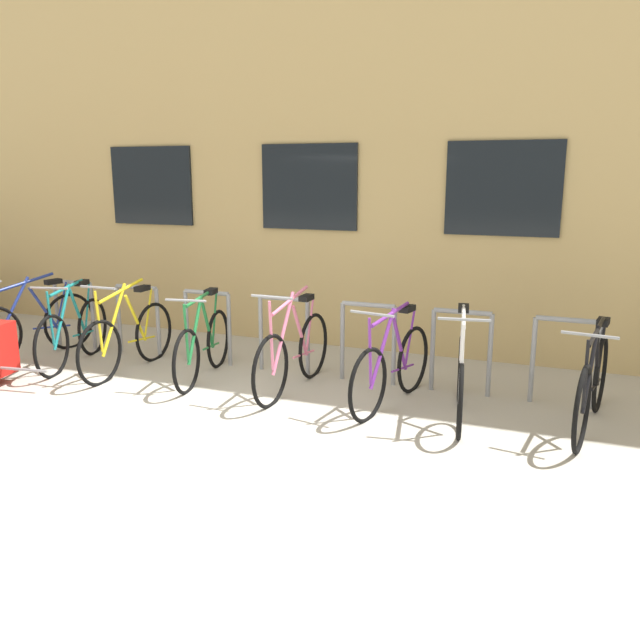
# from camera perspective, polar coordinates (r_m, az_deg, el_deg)

# --- Properties ---
(ground_plane) EXTENTS (42.00, 42.00, 0.00)m
(ground_plane) POSITION_cam_1_polar(r_m,az_deg,el_deg) (6.04, -12.65, -9.26)
(ground_plane) COLOR #B2ADA0
(storefront_building) EXTENTS (28.00, 7.17, 6.66)m
(storefront_building) POSITION_cam_1_polar(r_m,az_deg,el_deg) (11.86, 5.96, 18.04)
(storefront_building) COLOR tan
(storefront_building) RESTS_ON ground
(bike_rack) EXTENTS (6.64, 0.05, 0.89)m
(bike_rack) POSITION_cam_1_polar(r_m,az_deg,el_deg) (7.35, -3.21, -0.54)
(bike_rack) COLOR gray
(bike_rack) RESTS_ON ground
(bicycle_white) EXTENTS (0.44, 1.62, 1.06)m
(bicycle_white) POSITION_cam_1_polar(r_m,az_deg,el_deg) (6.18, 12.27, -4.98)
(bicycle_white) COLOR black
(bicycle_white) RESTS_ON ground
(bicycle_purple) EXTENTS (0.49, 1.67, 1.03)m
(bicycle_purple) POSITION_cam_1_polar(r_m,az_deg,el_deg) (6.39, 6.38, -4.13)
(bicycle_purple) COLOR black
(bicycle_purple) RESTS_ON ground
(bicycle_black) EXTENTS (0.45, 1.83, 1.00)m
(bicycle_black) POSITION_cam_1_polar(r_m,az_deg,el_deg) (6.25, 22.87, -5.34)
(bicycle_black) COLOR black
(bicycle_black) RESTS_ON ground
(bicycle_pink) EXTENTS (0.44, 1.77, 1.11)m
(bicycle_pink) POSITION_cam_1_polar(r_m,az_deg,el_deg) (6.77, -2.36, -2.94)
(bicycle_pink) COLOR black
(bicycle_pink) RESTS_ON ground
(bicycle_teal) EXTENTS (0.54, 1.65, 1.03)m
(bicycle_teal) POSITION_cam_1_polar(r_m,az_deg,el_deg) (8.23, -20.93, -1.01)
(bicycle_teal) COLOR black
(bicycle_teal) RESTS_ON ground
(bicycle_yellow) EXTENTS (0.44, 1.73, 1.09)m
(bicycle_yellow) POSITION_cam_1_polar(r_m,az_deg,el_deg) (7.73, -16.55, -1.52)
(bicycle_yellow) COLOR black
(bicycle_yellow) RESTS_ON ground
(bicycle_green) EXTENTS (0.46, 1.63, 1.00)m
(bicycle_green) POSITION_cam_1_polar(r_m,az_deg,el_deg) (7.28, -10.25, -2.19)
(bicycle_green) COLOR black
(bicycle_green) RESTS_ON ground
(bicycle_blue) EXTENTS (0.56, 1.72, 1.07)m
(bicycle_blue) POSITION_cam_1_polar(r_m,az_deg,el_deg) (8.77, -23.98, -0.43)
(bicycle_blue) COLOR black
(bicycle_blue) RESTS_ON ground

